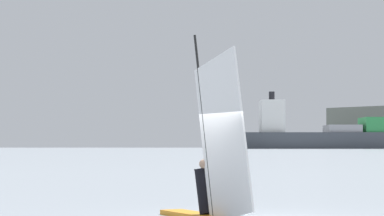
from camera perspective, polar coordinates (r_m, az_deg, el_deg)
windsurfer at (r=19.48m, az=1.31°, el=-4.24°), size 3.64×2.19×4.53m
cargo_ship at (r=589.55m, az=12.82°, el=-1.85°), size 184.71×139.02×39.47m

